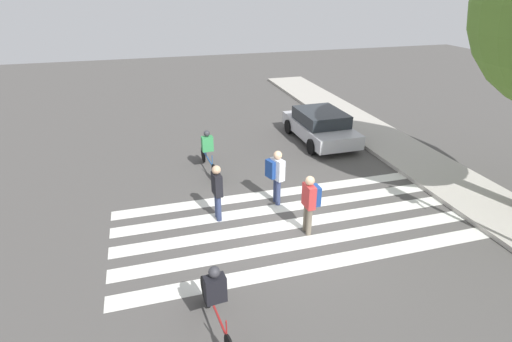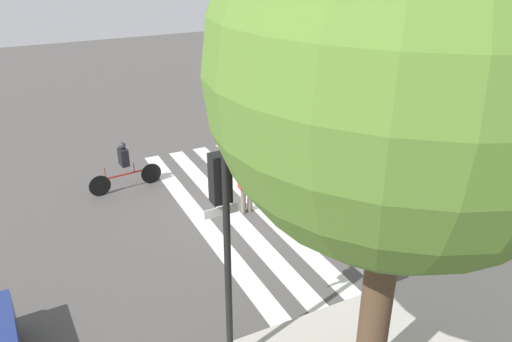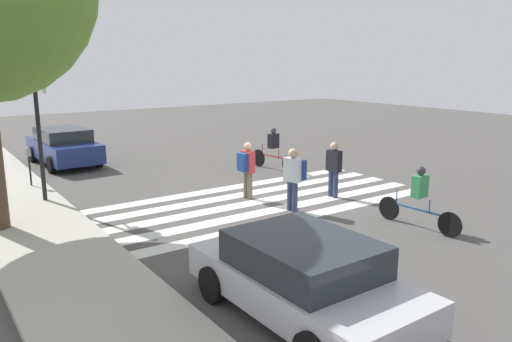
{
  "view_description": "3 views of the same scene",
  "coord_description": "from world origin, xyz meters",
  "px_view_note": "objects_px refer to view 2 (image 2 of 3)",
  "views": [
    {
      "loc": [
        9.07,
        -3.65,
        6.29
      ],
      "look_at": [
        -1.1,
        -0.73,
        1.29
      ],
      "focal_mm": 28.0,
      "sensor_mm": 36.0,
      "label": 1
    },
    {
      "loc": [
        6.02,
        11.91,
        7.35
      ],
      "look_at": [
        0.23,
        0.37,
        1.32
      ],
      "focal_mm": 35.0,
      "sensor_mm": 36.0,
      "label": 2
    },
    {
      "loc": [
        -11.66,
        8.49,
        4.1
      ],
      "look_at": [
        0.43,
        0.03,
        0.83
      ],
      "focal_mm": 35.0,
      "sensor_mm": 36.0,
      "label": 3
    }
  ],
  "objects_px": {
    "pedestrian_adult_yellow_jacket": "(247,182)",
    "car_parked_silver_sedan": "(496,192)",
    "street_tree": "(407,69)",
    "pedestrian_adult_tall_backpack": "(254,148)",
    "cyclist_mid_street": "(124,165)",
    "pedestrian_child_with_backpack": "(294,165)",
    "cyclist_far_lane": "(341,138)",
    "traffic_light": "(223,220)"
  },
  "relations": [
    {
      "from": "traffic_light",
      "to": "cyclist_far_lane",
      "type": "distance_m",
      "value": 10.57
    },
    {
      "from": "traffic_light",
      "to": "pedestrian_child_with_backpack",
      "type": "relative_size",
      "value": 2.56
    },
    {
      "from": "street_tree",
      "to": "cyclist_mid_street",
      "type": "relative_size",
      "value": 3.6
    },
    {
      "from": "street_tree",
      "to": "pedestrian_adult_tall_backpack",
      "type": "relative_size",
      "value": 4.98
    },
    {
      "from": "cyclist_far_lane",
      "to": "pedestrian_child_with_backpack",
      "type": "bearing_deg",
      "value": 25.31
    },
    {
      "from": "street_tree",
      "to": "pedestrian_adult_tall_backpack",
      "type": "height_order",
      "value": "street_tree"
    },
    {
      "from": "pedestrian_adult_yellow_jacket",
      "to": "cyclist_far_lane",
      "type": "xyz_separation_m",
      "value": [
        -4.72,
        -1.98,
        -0.15
      ]
    },
    {
      "from": "street_tree",
      "to": "pedestrian_adult_yellow_jacket",
      "type": "distance_m",
      "value": 8.26
    },
    {
      "from": "traffic_light",
      "to": "car_parked_silver_sedan",
      "type": "bearing_deg",
      "value": -169.01
    },
    {
      "from": "cyclist_far_lane",
      "to": "cyclist_mid_street",
      "type": "xyz_separation_m",
      "value": [
        7.52,
        -1.14,
        0.01
      ]
    },
    {
      "from": "pedestrian_adult_tall_backpack",
      "to": "cyclist_mid_street",
      "type": "distance_m",
      "value": 4.26
    },
    {
      "from": "street_tree",
      "to": "pedestrian_adult_tall_backpack",
      "type": "distance_m",
      "value": 10.41
    },
    {
      "from": "traffic_light",
      "to": "pedestrian_child_with_backpack",
      "type": "bearing_deg",
      "value": -130.56
    },
    {
      "from": "pedestrian_child_with_backpack",
      "to": "car_parked_silver_sedan",
      "type": "relative_size",
      "value": 0.42
    },
    {
      "from": "cyclist_far_lane",
      "to": "car_parked_silver_sedan",
      "type": "relative_size",
      "value": 0.56
    },
    {
      "from": "cyclist_far_lane",
      "to": "cyclist_mid_street",
      "type": "height_order",
      "value": "cyclist_mid_street"
    },
    {
      "from": "street_tree",
      "to": "traffic_light",
      "type": "bearing_deg",
      "value": -39.35
    },
    {
      "from": "pedestrian_adult_tall_backpack",
      "to": "cyclist_far_lane",
      "type": "bearing_deg",
      "value": -10.24
    },
    {
      "from": "street_tree",
      "to": "car_parked_silver_sedan",
      "type": "bearing_deg",
      "value": -154.8
    },
    {
      "from": "pedestrian_adult_tall_backpack",
      "to": "car_parked_silver_sedan",
      "type": "distance_m",
      "value": 7.5
    },
    {
      "from": "cyclist_far_lane",
      "to": "car_parked_silver_sedan",
      "type": "bearing_deg",
      "value": 104.94
    },
    {
      "from": "cyclist_mid_street",
      "to": "street_tree",
      "type": "bearing_deg",
      "value": 95.43
    },
    {
      "from": "car_parked_silver_sedan",
      "to": "cyclist_mid_street",
      "type": "bearing_deg",
      "value": -35.16
    },
    {
      "from": "traffic_light",
      "to": "cyclist_mid_street",
      "type": "xyz_separation_m",
      "value": [
        -0.03,
        -8.16,
        -2.29
      ]
    },
    {
      "from": "pedestrian_adult_tall_backpack",
      "to": "street_tree",
      "type": "bearing_deg",
      "value": -109.12
    },
    {
      "from": "traffic_light",
      "to": "pedestrian_child_with_backpack",
      "type": "distance_m",
      "value": 7.44
    },
    {
      "from": "pedestrian_child_with_backpack",
      "to": "cyclist_mid_street",
      "type": "distance_m",
      "value": 5.36
    },
    {
      "from": "pedestrian_adult_yellow_jacket",
      "to": "cyclist_far_lane",
      "type": "height_order",
      "value": "pedestrian_adult_yellow_jacket"
    },
    {
      "from": "street_tree",
      "to": "cyclist_far_lane",
      "type": "xyz_separation_m",
      "value": [
        -5.56,
        -8.65,
        -4.94
      ]
    },
    {
      "from": "traffic_light",
      "to": "street_tree",
      "type": "xyz_separation_m",
      "value": [
        -1.99,
        1.63,
        2.64
      ]
    },
    {
      "from": "pedestrian_child_with_backpack",
      "to": "cyclist_mid_street",
      "type": "bearing_deg",
      "value": -49.89
    },
    {
      "from": "cyclist_far_lane",
      "to": "pedestrian_adult_yellow_jacket",
      "type": "bearing_deg",
      "value": 19.22
    },
    {
      "from": "street_tree",
      "to": "pedestrian_child_with_backpack",
      "type": "relative_size",
      "value": 4.83
    },
    {
      "from": "traffic_light",
      "to": "cyclist_mid_street",
      "type": "relative_size",
      "value": 1.9
    },
    {
      "from": "pedestrian_child_with_backpack",
      "to": "cyclist_mid_street",
      "type": "relative_size",
      "value": 0.75
    },
    {
      "from": "traffic_light",
      "to": "cyclist_mid_street",
      "type": "height_order",
      "value": "traffic_light"
    },
    {
      "from": "street_tree",
      "to": "car_parked_silver_sedan",
      "type": "relative_size",
      "value": 2.03
    },
    {
      "from": "pedestrian_child_with_backpack",
      "to": "cyclist_far_lane",
      "type": "height_order",
      "value": "pedestrian_child_with_backpack"
    },
    {
      "from": "street_tree",
      "to": "cyclist_far_lane",
      "type": "height_order",
      "value": "street_tree"
    },
    {
      "from": "street_tree",
      "to": "pedestrian_adult_yellow_jacket",
      "type": "relative_size",
      "value": 4.95
    },
    {
      "from": "pedestrian_adult_yellow_jacket",
      "to": "car_parked_silver_sedan",
      "type": "height_order",
      "value": "pedestrian_adult_yellow_jacket"
    },
    {
      "from": "street_tree",
      "to": "cyclist_far_lane",
      "type": "relative_size",
      "value": 3.62
    }
  ]
}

